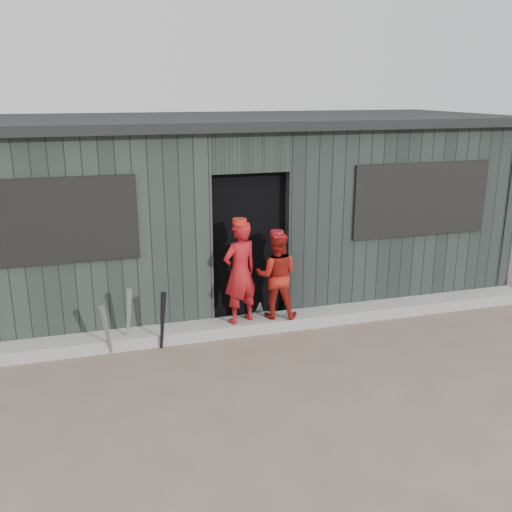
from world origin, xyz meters
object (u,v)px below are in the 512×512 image
object	(u,v)px
bat_right	(162,321)
player_grey_back	(255,269)
bat_mid	(107,330)
dugout	(224,207)
player_red_right	(276,275)
bat_left	(128,318)
player_red_left	(240,272)

from	to	relation	value
bat_right	player_grey_back	world-z (taller)	player_grey_back
bat_mid	player_grey_back	world-z (taller)	player_grey_back
bat_right	dugout	xyz separation A→B (m)	(1.22, 1.95, 0.91)
player_red_right	player_grey_back	bearing A→B (deg)	-55.90
bat_right	dugout	distance (m)	2.47
bat_left	bat_mid	bearing A→B (deg)	-151.29
bat_right	player_red_left	size ratio (longest dim) A/B	0.57
dugout	bat_mid	bearing A→B (deg)	-133.62
player_grey_back	dugout	distance (m)	1.33
bat_right	player_red_right	size ratio (longest dim) A/B	0.66
bat_right	player_grey_back	xyz separation A→B (m)	(1.36, 0.78, 0.29)
bat_left	player_red_right	xyz separation A→B (m)	(1.88, 0.13, 0.31)
bat_mid	dugout	distance (m)	2.86
bat_mid	bat_right	world-z (taller)	bat_right
player_grey_back	bat_left	bearing A→B (deg)	14.20
player_red_right	player_grey_back	xyz separation A→B (m)	(-0.14, 0.51, -0.05)
player_grey_back	player_red_left	bearing A→B (deg)	50.82
bat_mid	bat_left	bearing A→B (deg)	28.71
bat_mid	dugout	bearing A→B (deg)	46.38
bat_mid	dugout	xyz separation A→B (m)	(1.86, 1.95, 0.95)
bat_left	player_red_right	bearing A→B (deg)	4.10
bat_left	player_grey_back	xyz separation A→B (m)	(1.74, 0.64, 0.26)
player_red_left	bat_mid	bearing A→B (deg)	-12.59
player_red_left	dugout	xyz separation A→B (m)	(0.21, 1.70, 0.48)
player_red_left	player_grey_back	world-z (taller)	player_red_left
bat_mid	player_red_left	size ratio (longest dim) A/B	0.52
bat_left	player_red_right	distance (m)	1.91
bat_right	dugout	size ratio (longest dim) A/B	0.09
bat_mid	player_red_right	bearing A→B (deg)	7.36
bat_left	player_red_right	world-z (taller)	player_red_right
player_red_right	player_red_left	bearing A→B (deg)	22.14
player_grey_back	dugout	size ratio (longest dim) A/B	0.16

